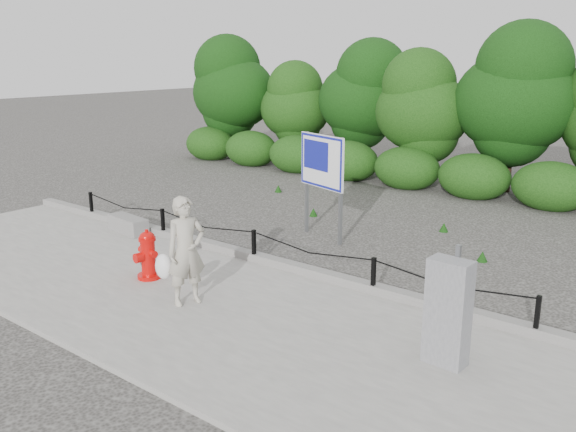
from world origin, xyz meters
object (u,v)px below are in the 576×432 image
(fire_hydrant, at_px, (148,255))
(advertising_sign, at_px, (322,166))
(pedestrian, at_px, (185,252))
(utility_cabinet, at_px, (448,312))
(concrete_block, at_px, (128,225))

(fire_hydrant, xyz_separation_m, advertising_sign, (0.81, 3.90, 1.05))
(pedestrian, xyz_separation_m, advertising_sign, (-0.49, 4.22, 0.64))
(pedestrian, relative_size, utility_cabinet, 1.13)
(utility_cabinet, distance_m, advertising_sign, 5.67)
(fire_hydrant, distance_m, advertising_sign, 4.12)
(advertising_sign, bearing_deg, utility_cabinet, -21.85)
(advertising_sign, bearing_deg, pedestrian, -66.22)
(concrete_block, relative_size, utility_cabinet, 0.72)
(fire_hydrant, bearing_deg, concrete_block, 157.58)
(concrete_block, bearing_deg, fire_hydrant, -30.88)
(concrete_block, xyz_separation_m, advertising_sign, (3.31, 2.40, 1.29))
(fire_hydrant, height_order, concrete_block, fire_hydrant)
(concrete_block, height_order, utility_cabinet, utility_cabinet)
(pedestrian, height_order, concrete_block, pedestrian)
(fire_hydrant, bearing_deg, pedestrian, -5.63)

